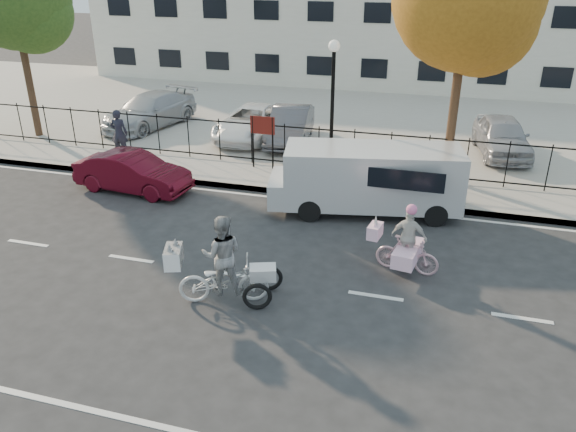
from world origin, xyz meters
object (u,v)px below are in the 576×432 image
(lot_car_a, at_px, (150,110))
(lot_car_b, at_px, (252,122))
(red_sedan, at_px, (133,172))
(lot_car_d, at_px, (502,136))
(unicorn_bike, at_px, (407,247))
(white_van, at_px, (369,177))
(zebra_trike, at_px, (223,269))
(pedestrian, at_px, (119,133))
(lamppost, at_px, (333,85))
(lot_car_c, at_px, (290,125))

(lot_car_a, bearing_deg, lot_car_b, 8.38)
(red_sedan, bearing_deg, lot_car_d, -54.08)
(lot_car_b, bearing_deg, unicorn_bike, -49.80)
(white_van, xyz_separation_m, red_sedan, (-7.33, -0.47, -0.44))
(zebra_trike, xyz_separation_m, pedestrian, (-7.16, 7.70, 0.23))
(lamppost, xyz_separation_m, lot_car_a, (-8.64, 3.68, -2.27))
(lamppost, distance_m, pedestrian, 8.04)
(unicorn_bike, xyz_separation_m, lot_car_a, (-11.64, 9.20, 0.20))
(zebra_trike, distance_m, white_van, 5.99)
(lot_car_d, bearing_deg, white_van, -131.45)
(unicorn_bike, distance_m, lot_car_b, 11.23)
(pedestrian, distance_m, lot_car_d, 13.89)
(lot_car_c, xyz_separation_m, lot_car_d, (7.83, 0.67, 0.02))
(lot_car_a, height_order, lot_car_d, same)
(red_sedan, height_order, lot_car_a, lot_car_a)
(red_sedan, bearing_deg, zebra_trike, -129.29)
(zebra_trike, distance_m, lot_car_a, 14.08)
(unicorn_bike, xyz_separation_m, red_sedan, (-8.72, 2.74, -0.02))
(lamppost, height_order, lot_car_b, lamppost)
(lot_car_c, bearing_deg, red_sedan, -127.16)
(white_van, distance_m, red_sedan, 7.35)
(unicorn_bike, xyz_separation_m, lot_car_c, (-5.28, 8.69, 0.19))
(lamppost, xyz_separation_m, red_sedan, (-5.73, -2.78, -2.50))
(white_van, relative_size, lot_car_d, 1.40)
(zebra_trike, relative_size, red_sedan, 0.62)
(zebra_trike, height_order, lot_car_b, zebra_trike)
(red_sedan, bearing_deg, unicorn_bike, -101.97)
(lot_car_b, bearing_deg, zebra_trike, -71.28)
(lamppost, height_order, pedestrian, lamppost)
(lamppost, bearing_deg, lot_car_b, 139.74)
(pedestrian, distance_m, lot_car_c, 6.42)
(pedestrian, bearing_deg, zebra_trike, 123.30)
(lot_car_a, bearing_deg, lamppost, -10.34)
(unicorn_bike, distance_m, lot_car_a, 14.84)
(unicorn_bike, bearing_deg, lot_car_b, 46.59)
(unicorn_bike, bearing_deg, lot_car_c, 39.85)
(lot_car_b, bearing_deg, white_van, -43.40)
(pedestrian, relative_size, lot_car_a, 0.36)
(unicorn_bike, distance_m, white_van, 3.53)
(unicorn_bike, relative_size, lot_car_d, 0.43)
(lamppost, distance_m, lot_car_c, 4.53)
(lamppost, bearing_deg, red_sedan, -154.09)
(red_sedan, bearing_deg, lot_car_c, -24.58)
(red_sedan, xyz_separation_m, lot_car_d, (11.27, 6.62, 0.23))
(lot_car_b, bearing_deg, lot_car_d, 5.31)
(lamppost, xyz_separation_m, zebra_trike, (-0.59, -7.87, -2.34))
(white_van, xyz_separation_m, lot_car_b, (-5.52, 5.63, -0.28))
(unicorn_bike, relative_size, lot_car_c, 0.42)
(unicorn_bike, height_order, red_sedan, unicorn_bike)
(zebra_trike, xyz_separation_m, lot_car_d, (6.14, 11.71, 0.07))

